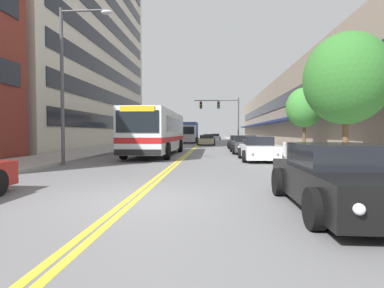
{
  "coord_description": "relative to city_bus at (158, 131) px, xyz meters",
  "views": [
    {
      "loc": [
        1.89,
        -6.91,
        1.57
      ],
      "look_at": [
        0.18,
        17.07,
        0.66
      ],
      "focal_mm": 28.0,
      "sensor_mm": 36.0,
      "label": 1
    }
  ],
  "objects": [
    {
      "name": "street_lamp_left_near",
      "position": [
        -2.84,
        -7.26,
        2.79
      ],
      "size": [
        2.57,
        0.28,
        7.44
      ],
      "color": "#47474C",
      "rests_on": "ground_plane"
    },
    {
      "name": "car_dark_grey_parked_right_mid",
      "position": [
        6.37,
        2.01,
        -1.06
      ],
      "size": [
        2.05,
        4.68,
        1.36
      ],
      "color": "#38383D",
      "rests_on": "ground_plane"
    },
    {
      "name": "ground_plane",
      "position": [
        2.07,
        22.8,
        -1.7
      ],
      "size": [
        240.0,
        240.0,
        0.0
      ],
      "primitive_type": "plane",
      "color": "slate"
    },
    {
      "name": "car_navy_parked_left_mid",
      "position": [
        -2.31,
        11.39,
        -1.07
      ],
      "size": [
        2.13,
        4.17,
        1.36
      ],
      "color": "#19234C",
      "rests_on": "ground_plane"
    },
    {
      "name": "office_tower_left",
      "position": [
        -13.65,
        12.56,
        10.68
      ],
      "size": [
        12.08,
        29.37,
        24.76
      ],
      "color": "beige",
      "rests_on": "ground_plane"
    },
    {
      "name": "sidewalk_left",
      "position": [
        -5.42,
        22.8,
        -1.63
      ],
      "size": [
        3.99,
        106.0,
        0.14
      ],
      "color": "#9E9B96",
      "rests_on": "ground_plane"
    },
    {
      "name": "street_tree_right_near",
      "position": [
        9.14,
        -8.97,
        1.96
      ],
      "size": [
        3.24,
        3.24,
        5.31
      ],
      "color": "brown",
      "rests_on": "sidewalk_right"
    },
    {
      "name": "centre_line",
      "position": [
        2.07,
        22.8,
        -1.7
      ],
      "size": [
        0.34,
        106.0,
        0.01
      ],
      "color": "yellow",
      "rests_on": "ground_plane"
    },
    {
      "name": "traffic_signal_mast",
      "position": [
        5.24,
        18.75,
        2.71
      ],
      "size": [
        5.92,
        0.38,
        6.19
      ],
      "color": "#47474C",
      "rests_on": "ground_plane"
    },
    {
      "name": "car_charcoal_parked_right_far",
      "position": [
        6.41,
        8.23,
        -1.08
      ],
      "size": [
        2.01,
        4.38,
        1.32
      ],
      "color": "#232328",
      "rests_on": "ground_plane"
    },
    {
      "name": "street_tree_right_mid",
      "position": [
        10.13,
        -0.28,
        1.57
      ],
      "size": [
        2.46,
        2.46,
        4.49
      ],
      "color": "brown",
      "rests_on": "sidewalk_right"
    },
    {
      "name": "box_truck",
      "position": [
        0.24,
        25.16,
        -0.07
      ],
      "size": [
        2.68,
        7.56,
        3.19
      ],
      "color": "#B7B7BC",
      "rests_on": "ground_plane"
    },
    {
      "name": "car_silver_moving_third",
      "position": [
        4.47,
        44.88,
        -1.07
      ],
      "size": [
        2.18,
        4.23,
        1.35
      ],
      "color": "#B7B7BC",
      "rests_on": "ground_plane"
    },
    {
      "name": "storefront_row_right",
      "position": [
        15.79,
        22.8,
        2.46
      ],
      "size": [
        9.1,
        68.0,
        8.34
      ],
      "color": "gray",
      "rests_on": "ground_plane"
    },
    {
      "name": "city_bus",
      "position": [
        0.0,
        0.0,
        0.0
      ],
      "size": [
        2.9,
        11.31,
        3.0
      ],
      "color": "silver",
      "rests_on": "ground_plane"
    },
    {
      "name": "car_slate_blue_moving_lead",
      "position": [
        3.17,
        28.25,
        -1.07
      ],
      "size": [
        2.16,
        4.29,
        1.34
      ],
      "color": "#475675",
      "rests_on": "ground_plane"
    },
    {
      "name": "car_black_parked_right_foreground",
      "position": [
        6.52,
        -14.86,
        -1.07
      ],
      "size": [
        2.09,
        4.43,
        1.34
      ],
      "color": "black",
      "rests_on": "ground_plane"
    },
    {
      "name": "sidewalk_right",
      "position": [
        9.57,
        22.8,
        -1.63
      ],
      "size": [
        3.99,
        106.0,
        0.14
      ],
      "color": "#9E9B96",
      "rests_on": "ground_plane"
    },
    {
      "name": "car_beige_moving_second",
      "position": [
        3.1,
        17.11,
        -1.1
      ],
      "size": [
        2.2,
        4.35,
        1.27
      ],
      "color": "#BCAD89",
      "rests_on": "ground_plane"
    },
    {
      "name": "fire_hydrant",
      "position": [
        8.02,
        -3.78,
        -1.11
      ],
      "size": [
        0.3,
        0.22,
        0.9
      ],
      "color": "#B7B7BC",
      "rests_on": "sidewalk_right"
    },
    {
      "name": "car_champagne_parked_left_far",
      "position": [
        -2.25,
        17.63,
        -1.07
      ],
      "size": [
        2.0,
        4.82,
        1.34
      ],
      "color": "beige",
      "rests_on": "ground_plane"
    },
    {
      "name": "car_white_parked_right_end",
      "position": [
        6.49,
        -4.05,
        -1.07
      ],
      "size": [
        2.0,
        4.29,
        1.35
      ],
      "color": "white",
      "rests_on": "ground_plane"
    }
  ]
}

